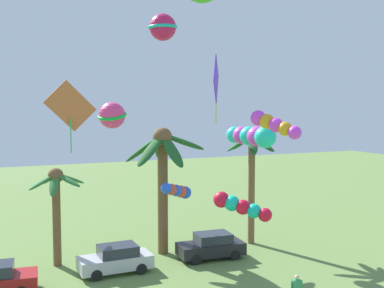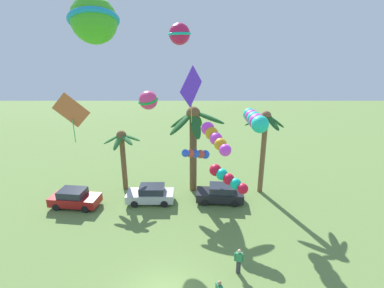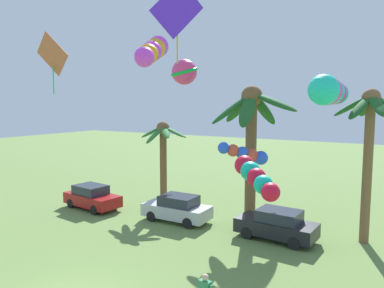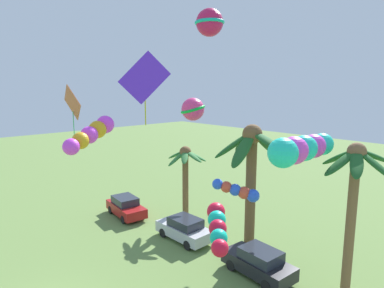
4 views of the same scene
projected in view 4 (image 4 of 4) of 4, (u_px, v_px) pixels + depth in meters
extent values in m
cylinder|color=brown|center=(350.00, 225.00, 15.38)|extent=(0.44, 0.44, 7.01)
ellipsoid|color=#1E5623|center=(375.00, 165.00, 14.30)|extent=(1.77, 0.61, 1.33)
ellipsoid|color=#1E5623|center=(374.00, 156.00, 15.05)|extent=(1.41, 1.96, 0.92)
ellipsoid|color=#1E5623|center=(357.00, 157.00, 15.58)|extent=(1.12, 1.89, 1.24)
ellipsoid|color=#1E5623|center=(339.00, 157.00, 15.56)|extent=(1.89, 0.86, 1.21)
ellipsoid|color=#1E5623|center=(341.00, 162.00, 14.62)|extent=(1.26, 1.84, 1.30)
ellipsoid|color=#1E5623|center=(357.00, 164.00, 14.07)|extent=(1.22, 1.92, 1.16)
sphere|color=brown|center=(357.00, 152.00, 14.78)|extent=(0.84, 0.84, 0.84)
cylinder|color=brown|center=(251.00, 193.00, 19.97)|extent=(0.62, 0.62, 7.14)
ellipsoid|color=#1E5623|center=(270.00, 143.00, 18.37)|extent=(2.83, 1.10, 1.29)
ellipsoid|color=#1E5623|center=(267.00, 145.00, 19.96)|extent=(1.44, 2.50, 2.06)
ellipsoid|color=#1E5623|center=(244.00, 143.00, 20.56)|extent=(2.54, 1.86, 1.95)
ellipsoid|color=#1E5623|center=(233.00, 145.00, 19.78)|extent=(2.49, 1.95, 1.98)
ellipsoid|color=#1E5623|center=(243.00, 149.00, 18.64)|extent=(1.19, 2.49, 2.04)
sphere|color=brown|center=(252.00, 134.00, 19.37)|extent=(1.19, 1.19, 1.19)
cylinder|color=brown|center=(185.00, 185.00, 24.86)|extent=(0.46, 0.46, 5.13)
ellipsoid|color=#2D7033|center=(193.00, 156.00, 23.92)|extent=(1.71, 0.60, 0.85)
ellipsoid|color=#2D7033|center=(196.00, 156.00, 24.38)|extent=(1.56, 1.43, 0.96)
ellipsoid|color=#2D7033|center=(190.00, 154.00, 25.17)|extent=(1.08, 1.70, 0.96)
ellipsoid|color=#2D7033|center=(183.00, 154.00, 25.19)|extent=(1.65, 1.12, 1.05)
ellipsoid|color=#2D7033|center=(177.00, 154.00, 24.89)|extent=(1.71, 0.88, 0.96)
ellipsoid|color=#2D7033|center=(177.00, 158.00, 24.19)|extent=(0.87, 1.58, 1.21)
ellipsoid|color=#2D7033|center=(185.00, 157.00, 23.67)|extent=(1.53, 1.53, 0.84)
sphere|color=brown|center=(185.00, 152.00, 24.43)|extent=(0.87, 0.87, 0.87)
cube|color=#A51919|center=(126.00, 209.00, 25.52)|extent=(4.07, 2.15, 0.70)
cube|color=#282D38|center=(125.00, 200.00, 25.53)|extent=(2.19, 1.72, 0.56)
cylinder|color=black|center=(143.00, 215.00, 25.05)|extent=(0.62, 0.25, 0.60)
cylinder|color=black|center=(123.00, 220.00, 24.15)|extent=(0.62, 0.25, 0.60)
cylinder|color=black|center=(129.00, 206.00, 26.98)|extent=(0.62, 0.25, 0.60)
cylinder|color=black|center=(111.00, 210.00, 26.08)|extent=(0.62, 0.25, 0.60)
cube|color=#BCBCC1|center=(184.00, 231.00, 21.57)|extent=(3.92, 1.75, 0.70)
cube|color=#282D38|center=(185.00, 222.00, 21.36)|extent=(2.05, 1.52, 0.56)
cylinder|color=black|center=(163.00, 233.00, 21.96)|extent=(0.60, 0.19, 0.60)
cylinder|color=black|center=(181.00, 226.00, 23.02)|extent=(0.60, 0.19, 0.60)
cylinder|color=black|center=(188.00, 245.00, 20.23)|extent=(0.60, 0.19, 0.60)
cylinder|color=black|center=(205.00, 237.00, 21.28)|extent=(0.60, 0.19, 0.60)
cube|color=black|center=(258.00, 265.00, 17.45)|extent=(4.01, 1.97, 0.70)
cube|color=#282D38|center=(261.00, 255.00, 17.23)|extent=(2.13, 1.64, 0.56)
cylinder|color=black|center=(231.00, 265.00, 17.95)|extent=(0.61, 0.22, 0.60)
cylinder|color=black|center=(250.00, 256.00, 18.91)|extent=(0.61, 0.22, 0.60)
cylinder|color=black|center=(267.00, 286.00, 16.09)|extent=(0.61, 0.22, 0.60)
cylinder|color=black|center=(286.00, 275.00, 17.05)|extent=(0.61, 0.22, 0.60)
sphere|color=#E63FEC|center=(105.00, 124.00, 12.11)|extent=(0.65, 0.65, 0.65)
sphere|color=gold|center=(98.00, 130.00, 11.74)|extent=(0.63, 0.63, 0.63)
sphere|color=#E63FEC|center=(89.00, 135.00, 11.37)|extent=(0.60, 0.60, 0.60)
sphere|color=gold|center=(81.00, 141.00, 11.00)|extent=(0.58, 0.58, 0.58)
sphere|color=#E63FEC|center=(71.00, 147.00, 10.63)|extent=(0.55, 0.55, 0.55)
sphere|color=red|center=(216.00, 212.00, 15.60)|extent=(0.87, 0.87, 0.87)
sphere|color=#10CBAA|center=(217.00, 220.00, 15.05)|extent=(0.83, 0.83, 0.83)
sphere|color=red|center=(218.00, 228.00, 14.50)|extent=(0.80, 0.80, 0.80)
sphere|color=#10CBAA|center=(219.00, 238.00, 13.95)|extent=(0.76, 0.76, 0.76)
sphere|color=red|center=(220.00, 248.00, 13.40)|extent=(0.73, 0.73, 0.73)
sphere|color=#EC397F|center=(193.00, 109.00, 20.61)|extent=(1.44, 1.44, 1.44)
torus|color=green|center=(193.00, 109.00, 20.61)|extent=(2.22, 2.22, 0.60)
sphere|color=#C6194F|center=(210.00, 23.00, 17.22)|extent=(1.43, 1.43, 1.43)
torus|color=#15BBA4|center=(210.00, 23.00, 17.22)|extent=(1.68, 1.68, 0.22)
cube|color=#C46038|center=(72.00, 102.00, 18.69)|extent=(2.08, 0.40, 2.04)
cylinder|color=green|center=(74.00, 123.00, 18.89)|extent=(0.04, 0.04, 1.35)
sphere|color=#1FDDBD|center=(283.00, 153.00, 13.22)|extent=(1.24, 1.24, 1.24)
sphere|color=#E944CF|center=(294.00, 150.00, 13.81)|extent=(1.19, 1.19, 1.19)
sphere|color=#1FDDBD|center=(304.00, 148.00, 14.41)|extent=(1.14, 1.14, 1.14)
sphere|color=#E944CF|center=(314.00, 146.00, 15.00)|extent=(1.09, 1.09, 1.09)
sphere|color=#1FDDBD|center=(322.00, 144.00, 15.59)|extent=(1.04, 1.04, 1.04)
sphere|color=blue|center=(253.00, 196.00, 18.45)|extent=(0.74, 0.74, 0.74)
sphere|color=#DA4A33|center=(244.00, 193.00, 18.53)|extent=(0.71, 0.71, 0.71)
sphere|color=blue|center=(235.00, 190.00, 18.61)|extent=(0.68, 0.68, 0.68)
sphere|color=#DA4A33|center=(226.00, 187.00, 18.69)|extent=(0.65, 0.65, 0.65)
sphere|color=blue|center=(218.00, 184.00, 18.77)|extent=(0.62, 0.62, 0.62)
cube|color=#5E29E3|center=(145.00, 78.00, 13.97)|extent=(1.22, 1.93, 2.25)
cylinder|color=#BCB811|center=(145.00, 108.00, 14.18)|extent=(0.05, 0.05, 1.47)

